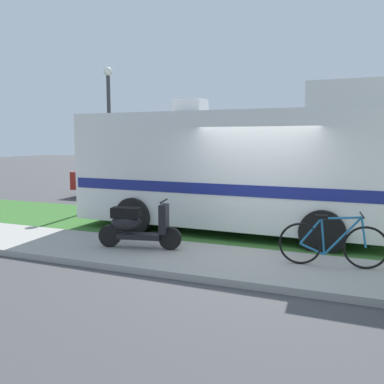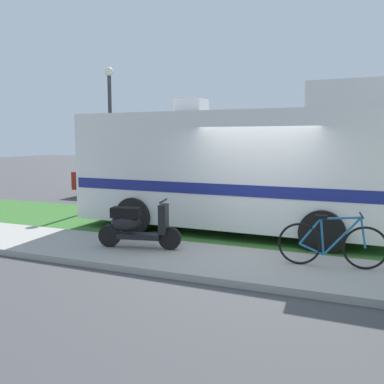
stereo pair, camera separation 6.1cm
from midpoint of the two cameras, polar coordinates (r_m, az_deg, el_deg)
ground_plane at (r=8.75m, az=8.19°, el=-7.84°), size 80.00×80.00×0.00m
sidewalk at (r=7.62m, az=5.89°, el=-9.61°), size 24.00×2.00×0.12m
grass_strip at (r=10.16m, az=10.35°, el=-5.55°), size 24.00×3.40×0.08m
motorhome_rv at (r=10.13m, az=6.29°, el=3.35°), size 7.33×2.82×3.35m
scooter at (r=8.41m, az=-7.31°, el=-4.42°), size 1.65×0.62×0.97m
bicycle at (r=7.52m, az=18.43°, el=-6.58°), size 1.76×0.52×0.91m
pickup_truck_near at (r=16.19m, az=-4.47°, el=2.56°), size 5.32×2.10×1.82m
street_lamp_post at (r=14.14m, az=-10.77°, el=8.90°), size 0.28×0.28×4.51m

